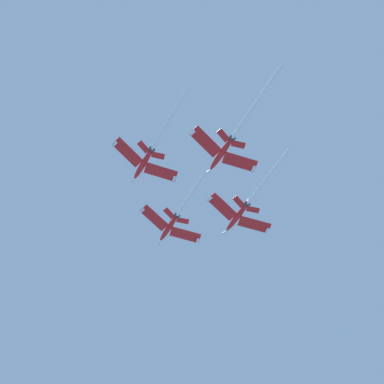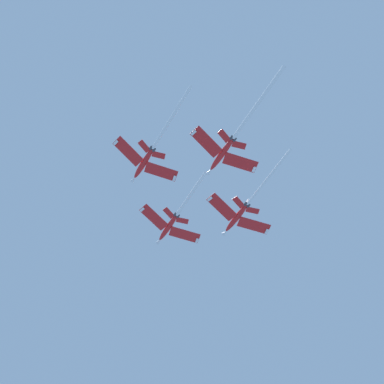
% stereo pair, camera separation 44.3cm
% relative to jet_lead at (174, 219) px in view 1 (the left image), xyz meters
% --- Properties ---
extents(jet_lead, '(19.54, 28.01, 14.28)m').
position_rel_jet_lead_xyz_m(jet_lead, '(0.00, 0.00, 0.00)').
color(jet_lead, red).
extents(jet_left_wing, '(19.49, 31.10, 16.36)m').
position_rel_jet_lead_xyz_m(jet_left_wing, '(11.65, 18.22, -7.39)').
color(jet_left_wing, red).
extents(jet_right_wing, '(19.55, 30.99, 16.10)m').
position_rel_jet_lead_xyz_m(jet_right_wing, '(-17.40, 9.74, -6.67)').
color(jet_right_wing, red).
extents(jet_slot, '(19.52, 32.73, 16.42)m').
position_rel_jet_lead_xyz_m(jet_slot, '(-8.09, 28.55, -13.24)').
color(jet_slot, red).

